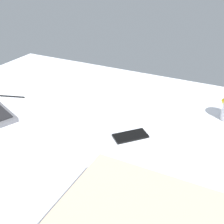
# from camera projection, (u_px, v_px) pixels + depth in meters

# --- Properties ---
(bed_mattress) EXTENTS (1.80, 1.40, 0.18)m
(bed_mattress) POSITION_uv_depth(u_px,v_px,m) (82.00, 140.00, 1.26)
(bed_mattress) COLOR #B7BCC6
(bed_mattress) RESTS_ON ground
(cell_phone) EXTENTS (0.15, 0.15, 0.01)m
(cell_phone) POSITION_uv_depth(u_px,v_px,m) (130.00, 136.00, 1.12)
(cell_phone) COLOR black
(cell_phone) RESTS_ON bed_mattress
(charger_cable) EXTENTS (0.16, 0.06, 0.01)m
(charger_cable) POSITION_uv_depth(u_px,v_px,m) (9.00, 96.00, 1.45)
(charger_cable) COLOR black
(charger_cable) RESTS_ON bed_mattress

